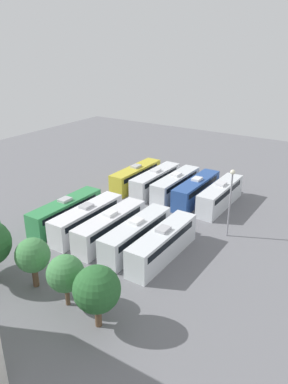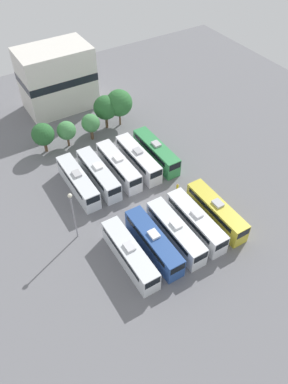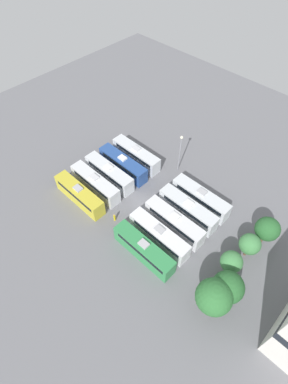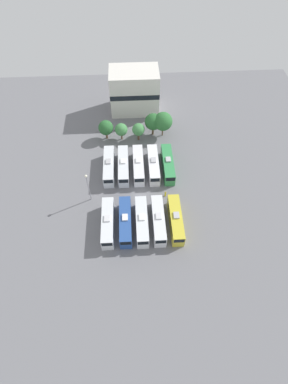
{
  "view_description": "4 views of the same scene",
  "coord_description": "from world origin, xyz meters",
  "px_view_note": "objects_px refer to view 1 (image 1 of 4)",
  "views": [
    {
      "loc": [
        -25.26,
        39.55,
        22.53
      ],
      "look_at": [
        1.42,
        -1.51,
        2.59
      ],
      "focal_mm": 35.0,
      "sensor_mm": 36.0,
      "label": 1
    },
    {
      "loc": [
        -20.96,
        -34.11,
        42.65
      ],
      "look_at": [
        -0.16,
        -0.02,
        2.75
      ],
      "focal_mm": 35.0,
      "sensor_mm": 36.0,
      "label": 2
    },
    {
      "loc": [
        24.1,
        24.44,
        44.02
      ],
      "look_at": [
        -1.1,
        0.1,
        2.11
      ],
      "focal_mm": 28.0,
      "sensor_mm": 36.0,
      "label": 3
    },
    {
      "loc": [
        -1.39,
        -42.43,
        56.93
      ],
      "look_at": [
        0.86,
        -0.32,
        1.81
      ],
      "focal_mm": 28.0,
      "sensor_mm": 36.0,
      "label": 4
    }
  ],
  "objects_px": {
    "bus_3": "(155,180)",
    "tree_2": "(33,256)",
    "bus_2": "(176,185)",
    "bus_5": "(163,243)",
    "bus_4": "(136,176)",
    "bus_0": "(220,195)",
    "worker_person": "(114,199)",
    "bus_9": "(66,212)",
    "tree_1": "(65,274)",
    "light_pole": "(231,193)",
    "bus_6": "(136,234)",
    "bus_1": "(196,190)",
    "bus_7": "(110,226)",
    "bus_8": "(87,218)",
    "tree_0": "(97,289)"
  },
  "relations": [
    {
      "from": "bus_6",
      "to": "bus_8",
      "type": "height_order",
      "value": "same"
    },
    {
      "from": "bus_7",
      "to": "bus_2",
      "type": "bearing_deg",
      "value": -89.82
    },
    {
      "from": "bus_2",
      "to": "bus_3",
      "type": "xyz_separation_m",
      "value": [
        3.6,
        0.08,
        0.0
      ]
    },
    {
      "from": "bus_2",
      "to": "bus_5",
      "type": "relative_size",
      "value": 1.0
    },
    {
      "from": "bus_1",
      "to": "tree_1",
      "type": "xyz_separation_m",
      "value": [
        -0.6,
        28.03,
        1.5
      ]
    },
    {
      "from": "bus_0",
      "to": "bus_9",
      "type": "relative_size",
      "value": 1.0
    },
    {
      "from": "bus_3",
      "to": "bus_6",
      "type": "bearing_deg",
      "value": 114.31
    },
    {
      "from": "bus_6",
      "to": "bus_0",
      "type": "bearing_deg",
      "value": -102.19
    },
    {
      "from": "bus_8",
      "to": "bus_3",
      "type": "bearing_deg",
      "value": -90.29
    },
    {
      "from": "tree_2",
      "to": "worker_person",
      "type": "bearing_deg",
      "value": -74.61
    },
    {
      "from": "bus_6",
      "to": "bus_9",
      "type": "bearing_deg",
      "value": -0.19
    },
    {
      "from": "bus_9",
      "to": "bus_5",
      "type": "bearing_deg",
      "value": 179.52
    },
    {
      "from": "bus_4",
      "to": "bus_7",
      "type": "height_order",
      "value": "same"
    },
    {
      "from": "bus_9",
      "to": "light_pole",
      "type": "relative_size",
      "value": 1.32
    },
    {
      "from": "light_pole",
      "to": "bus_5",
      "type": "bearing_deg",
      "value": 64.36
    },
    {
      "from": "tree_2",
      "to": "bus_9",
      "type": "bearing_deg",
      "value": -58.93
    },
    {
      "from": "bus_9",
      "to": "bus_8",
      "type": "bearing_deg",
      "value": -179.95
    },
    {
      "from": "bus_6",
      "to": "worker_person",
      "type": "bearing_deg",
      "value": -41.35
    },
    {
      "from": "bus_6",
      "to": "tree_1",
      "type": "distance_m",
      "value": 11.81
    },
    {
      "from": "bus_6",
      "to": "tree_2",
      "type": "xyz_separation_m",
      "value": [
        4.25,
        11.35,
        1.62
      ]
    },
    {
      "from": "bus_6",
      "to": "light_pole",
      "type": "distance_m",
      "value": 12.23
    },
    {
      "from": "bus_4",
      "to": "bus_0",
      "type": "bearing_deg",
      "value": -179.94
    },
    {
      "from": "light_pole",
      "to": "tree_2",
      "type": "xyz_separation_m",
      "value": [
        12.0,
        19.95,
        -2.33
      ]
    },
    {
      "from": "bus_5",
      "to": "tree_0",
      "type": "distance_m",
      "value": 12.39
    },
    {
      "from": "bus_2",
      "to": "light_pole",
      "type": "distance_m",
      "value": 14.5
    },
    {
      "from": "bus_8",
      "to": "bus_6",
      "type": "bearing_deg",
      "value": 179.69
    },
    {
      "from": "bus_4",
      "to": "tree_1",
      "type": "distance_m",
      "value": 30.38
    },
    {
      "from": "bus_1",
      "to": "tree_1",
      "type": "distance_m",
      "value": 28.07
    },
    {
      "from": "bus_0",
      "to": "bus_5",
      "type": "relative_size",
      "value": 1.0
    },
    {
      "from": "tree_0",
      "to": "tree_1",
      "type": "height_order",
      "value": "tree_0"
    },
    {
      "from": "bus_5",
      "to": "bus_7",
      "type": "bearing_deg",
      "value": -0.34
    },
    {
      "from": "bus_1",
      "to": "bus_0",
      "type": "bearing_deg",
      "value": -179.18
    },
    {
      "from": "bus_3",
      "to": "worker_person",
      "type": "bearing_deg",
      "value": 73.33
    },
    {
      "from": "bus_8",
      "to": "tree_0",
      "type": "bearing_deg",
      "value": 134.06
    },
    {
      "from": "light_pole",
      "to": "tree_2",
      "type": "bearing_deg",
      "value": 58.97
    },
    {
      "from": "bus_7",
      "to": "worker_person",
      "type": "relative_size",
      "value": 6.58
    },
    {
      "from": "bus_3",
      "to": "bus_8",
      "type": "distance_m",
      "value": 16.32
    },
    {
      "from": "bus_2",
      "to": "bus_4",
      "type": "bearing_deg",
      "value": 0.69
    },
    {
      "from": "bus_1",
      "to": "light_pole",
      "type": "height_order",
      "value": "light_pole"
    },
    {
      "from": "bus_4",
      "to": "bus_9",
      "type": "height_order",
      "value": "same"
    },
    {
      "from": "bus_2",
      "to": "tree_1",
      "type": "relative_size",
      "value": 2.25
    },
    {
      "from": "bus_5",
      "to": "worker_person",
      "type": "bearing_deg",
      "value": -33.02
    },
    {
      "from": "bus_1",
      "to": "tree_0",
      "type": "distance_m",
      "value": 29.07
    },
    {
      "from": "bus_9",
      "to": "tree_1",
      "type": "height_order",
      "value": "tree_1"
    },
    {
      "from": "bus_3",
      "to": "bus_9",
      "type": "xyz_separation_m",
      "value": [
        3.71,
        16.33,
        0.0
      ]
    },
    {
      "from": "tree_1",
      "to": "bus_9",
      "type": "bearing_deg",
      "value": -45.68
    },
    {
      "from": "bus_2",
      "to": "tree_2",
      "type": "xyz_separation_m",
      "value": [
        0.46,
        27.79,
        1.62
      ]
    },
    {
      "from": "bus_6",
      "to": "bus_1",
      "type": "bearing_deg",
      "value": -89.15
    },
    {
      "from": "bus_3",
      "to": "tree_2",
      "type": "bearing_deg",
      "value": 96.47
    },
    {
      "from": "bus_4",
      "to": "worker_person",
      "type": "relative_size",
      "value": 6.58
    }
  ]
}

